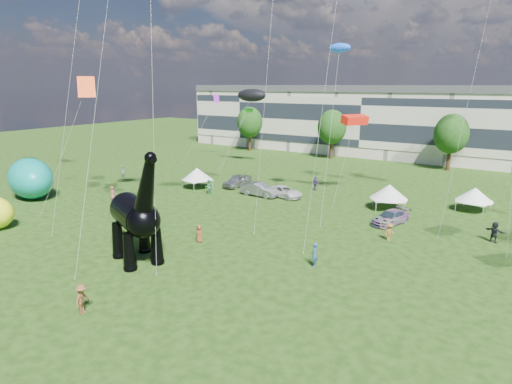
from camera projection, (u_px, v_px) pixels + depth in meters
The scene contains 15 objects.
ground at pixel (177, 284), 29.24m from camera, with size 220.00×220.00×0.00m, color #16330C.
terrace_row at pixel (370, 123), 82.22m from camera, with size 78.00×11.00×12.00m, color beige.
tree_far_left at pixel (250, 120), 86.61m from camera, with size 5.20×5.20×9.44m.
tree_mid_left at pixel (332, 124), 77.00m from camera, with size 5.20×5.20×9.44m.
tree_mid_right at pixel (452, 131), 66.32m from camera, with size 5.20×5.20×9.44m.
dinosaur_sculpture at pixel (133, 215), 32.77m from camera, with size 11.19×6.10×9.41m.
car_silver at pixel (237, 181), 56.92m from camera, with size 1.87×4.65×1.58m, color #AFAEB3.
car_grey at pixel (260, 190), 52.14m from camera, with size 1.71×4.91×1.62m, color slate.
car_white at pixel (284, 192), 51.72m from camera, with size 2.21×4.80×1.33m, color silver.
car_dark at pixel (391, 217), 41.71m from camera, with size 1.87×4.59×1.33m, color #595960.
gazebo_near at pixel (389, 192), 46.35m from camera, with size 5.30×5.30×2.78m.
gazebo_far at pixel (475, 195), 45.67m from camera, with size 4.32×4.32×2.61m.
gazebo_left at pixel (197, 174), 55.90m from camera, with size 4.86×4.86×2.69m.
inflatable_teal at pixel (31, 178), 50.91m from camera, with size 7.69×4.81×4.81m, color #0C9186.
visitors at pixel (270, 214), 42.08m from camera, with size 51.97×41.55×1.87m.
Camera 1 is at (19.29, -19.38, 13.28)m, focal length 30.00 mm.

